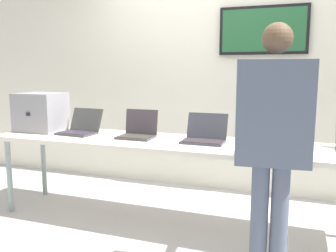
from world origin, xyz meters
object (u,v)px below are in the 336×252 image
(equipment_box, at_px, (41,112))
(laptop_station_0, at_px, (80,128))
(laptop_station_1, at_px, (138,131))
(workbench, at_px, (176,146))
(laptop_station_2, at_px, (205,136))
(person, at_px, (273,131))
(coffee_mug, at_px, (287,151))
(laptop_station_3, at_px, (280,139))

(equipment_box, xyz_separation_m, laptop_station_0, (0.45, -0.00, -0.14))
(equipment_box, xyz_separation_m, laptop_station_1, (1.06, 0.00, -0.13))
(workbench, height_order, laptop_station_2, laptop_station_2)
(laptop_station_1, xyz_separation_m, person, (1.21, -0.67, 0.18))
(laptop_station_1, relative_size, laptop_station_2, 0.89)
(workbench, relative_size, person, 2.08)
(coffee_mug, bearing_deg, laptop_station_1, 166.99)
(laptop_station_1, distance_m, laptop_station_2, 0.62)
(equipment_box, bearing_deg, laptop_station_2, 0.16)
(workbench, relative_size, coffee_mug, 41.38)
(laptop_station_1, bearing_deg, equipment_box, -179.89)
(laptop_station_3, bearing_deg, laptop_station_1, -179.87)
(person, bearing_deg, laptop_station_3, 88.79)
(laptop_station_3, bearing_deg, laptop_station_2, 180.00)
(laptop_station_3, distance_m, person, 0.70)
(equipment_box, height_order, coffee_mug, equipment_box)
(equipment_box, distance_m, coffee_mug, 2.38)
(laptop_station_2, bearing_deg, person, -48.47)
(laptop_station_0, height_order, coffee_mug, laptop_station_0)
(laptop_station_0, relative_size, laptop_station_2, 1.06)
(laptop_station_0, bearing_deg, laptop_station_3, 0.24)
(laptop_station_1, distance_m, person, 1.40)
(workbench, bearing_deg, laptop_station_3, 3.52)
(laptop_station_0, xyz_separation_m, laptop_station_3, (1.83, 0.01, 0.01))
(laptop_station_0, height_order, laptop_station_2, laptop_station_2)
(person, distance_m, coffee_mug, 0.43)
(workbench, bearing_deg, laptop_station_0, 177.40)
(laptop_station_2, height_order, laptop_station_3, laptop_station_3)
(laptop_station_2, height_order, coffee_mug, laptop_station_2)
(laptop_station_3, bearing_deg, equipment_box, -179.88)
(laptop_station_2, height_order, person, person)
(workbench, distance_m, coffee_mug, 0.96)
(laptop_station_2, relative_size, person, 0.21)
(coffee_mug, bearing_deg, laptop_station_0, 171.19)
(laptop_station_1, relative_size, laptop_station_3, 0.91)
(workbench, bearing_deg, laptop_station_1, 172.53)
(equipment_box, height_order, laptop_station_1, equipment_box)
(workbench, xyz_separation_m, laptop_station_0, (-0.98, 0.04, 0.10))
(laptop_station_2, bearing_deg, laptop_station_3, -0.00)
(workbench, relative_size, equipment_box, 7.85)
(coffee_mug, bearing_deg, equipment_box, 172.80)
(person, bearing_deg, workbench, 143.41)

